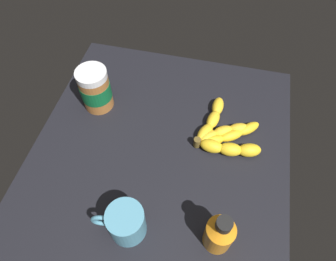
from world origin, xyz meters
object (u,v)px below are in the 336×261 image
object	(u,v)px
banana_bunch	(224,134)
coffee_mug	(126,223)
honey_bottle	(220,233)
peanut_butter_jar	(95,89)

from	to	relation	value
banana_bunch	coffee_mug	distance (cm)	36.18
banana_bunch	coffee_mug	world-z (taller)	coffee_mug
honey_bottle	coffee_mug	distance (cm)	20.89
honey_bottle	coffee_mug	size ratio (longest dim) A/B	1.08
banana_bunch	honey_bottle	world-z (taller)	honey_bottle
banana_bunch	peanut_butter_jar	size ratio (longest dim) A/B	1.45
banana_bunch	peanut_butter_jar	bearing A→B (deg)	-95.47
honey_bottle	coffee_mug	xyz separation A→B (cm)	(2.15, -20.75, -1.15)
honey_bottle	coffee_mug	world-z (taller)	honey_bottle
peanut_butter_jar	honey_bottle	xyz separation A→B (cm)	(32.41, 40.75, -0.87)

